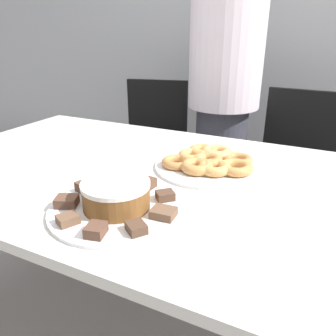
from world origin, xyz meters
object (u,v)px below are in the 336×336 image
at_px(plate_cake, 117,208).
at_px(person_standing, 223,98).
at_px(office_chair_right, 289,181).
at_px(napkin, 51,137).
at_px(office_chair_left, 152,157).
at_px(plate_donuts, 207,167).
at_px(frosted_cake, 116,194).

bearing_deg(plate_cake, person_standing, 93.64).
xyz_separation_m(person_standing, office_chair_right, (0.42, -0.07, -0.41)).
bearing_deg(plate_cake, napkin, 147.02).
bearing_deg(office_chair_left, napkin, -112.24).
height_order(plate_donuts, napkin, plate_donuts).
bearing_deg(plate_donuts, office_chair_left, 129.85).
bearing_deg(plate_cake, plate_donuts, 72.69).
relative_size(plate_donuts, napkin, 2.71).
bearing_deg(person_standing, plate_cake, -86.36).
distance_m(office_chair_right, plate_cake, 1.22).
height_order(person_standing, plate_cake, person_standing).
distance_m(office_chair_left, office_chair_right, 0.85).
distance_m(office_chair_left, napkin, 0.80).
relative_size(person_standing, napkin, 12.20).
distance_m(plate_donuts, frosted_cake, 0.40).
distance_m(person_standing, frosted_cake, 1.20).
xyz_separation_m(plate_cake, napkin, (-0.62, 0.40, -0.00)).
bearing_deg(napkin, person_standing, 55.39).
height_order(office_chair_right, plate_donuts, office_chair_right).
xyz_separation_m(office_chair_left, plate_cake, (0.50, -1.12, 0.32)).
bearing_deg(frosted_cake, plate_donuts, 72.69).
bearing_deg(napkin, plate_donuts, -2.01).
bearing_deg(plate_donuts, frosted_cake, -107.31).
height_order(office_chair_right, plate_cake, office_chair_right).
xyz_separation_m(office_chair_right, plate_cake, (-0.34, -1.12, 0.32)).
relative_size(person_standing, frosted_cake, 9.00).
bearing_deg(office_chair_left, person_standing, -3.57).
relative_size(plate_donuts, frosted_cake, 2.00).
relative_size(frosted_cake, napkin, 1.36).
distance_m(office_chair_right, napkin, 1.25).
xyz_separation_m(office_chair_right, plate_donuts, (-0.23, -0.75, 0.32)).
bearing_deg(office_chair_right, plate_cake, -102.50).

